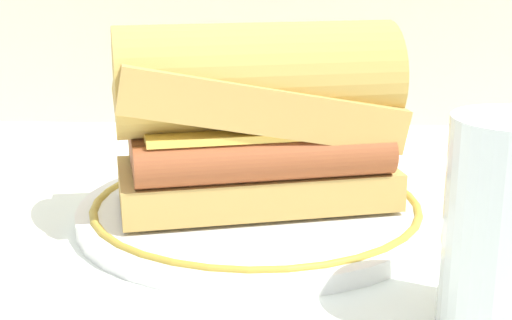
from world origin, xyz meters
name	(u,v)px	position (x,y,z in m)	size (l,w,h in m)	color
ground_plane	(266,238)	(0.00, 0.00, 0.00)	(1.50, 1.50, 0.00)	white
plate	(256,210)	(-0.01, 0.03, 0.01)	(0.25, 0.25, 0.01)	white
sausage_sandwich	(256,115)	(-0.01, 0.03, 0.08)	(0.21, 0.14, 0.13)	tan
drinking_glass	(506,241)	(0.12, -0.12, 0.05)	(0.06, 0.06, 0.11)	silver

